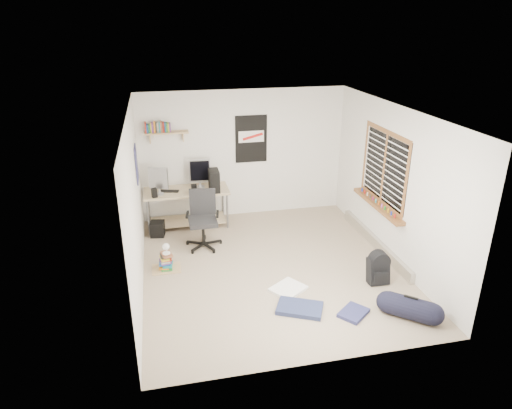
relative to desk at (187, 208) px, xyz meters
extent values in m
cube|color=gray|center=(1.17, -1.91, -0.37)|extent=(4.00, 4.50, 0.01)
cube|color=white|center=(1.17, -1.91, 2.14)|extent=(4.00, 4.50, 0.01)
cube|color=silver|center=(1.17, 0.34, 0.89)|extent=(4.00, 0.01, 2.50)
cube|color=silver|center=(-0.84, -1.91, 0.89)|extent=(0.01, 4.50, 2.50)
cube|color=silver|center=(3.17, -1.91, 0.89)|extent=(0.01, 4.50, 2.50)
cube|color=tan|center=(0.00, 0.00, 0.00)|extent=(1.71, 1.19, 0.72)
cube|color=#A1A0A5|center=(-0.49, -0.13, 0.55)|extent=(0.37, 0.23, 0.40)
cube|color=#B5B5BB|center=(0.27, 0.09, 0.57)|extent=(0.40, 0.12, 0.44)
cube|color=black|center=(0.51, -0.14, 0.55)|extent=(0.19, 0.38, 0.40)
cube|color=black|center=(-0.33, -0.01, 0.36)|extent=(0.39, 0.22, 0.02)
cube|color=black|center=(-0.58, -0.26, 0.44)|extent=(0.11, 0.11, 0.18)
cube|color=black|center=(0.13, -0.28, 0.45)|extent=(0.10, 0.10, 0.20)
cube|color=black|center=(0.20, -0.96, 0.12)|extent=(0.75, 0.75, 1.01)
cube|color=tan|center=(-0.28, 0.23, 1.42)|extent=(0.80, 0.22, 0.24)
cube|color=black|center=(1.32, 0.32, 1.19)|extent=(0.62, 0.03, 0.92)
cube|color=navy|center=(-0.82, -0.71, 1.14)|extent=(0.02, 0.42, 0.60)
cube|color=brown|center=(3.12, -1.61, 1.08)|extent=(0.10, 1.50, 1.26)
cube|color=#B7B2A8|center=(3.12, -1.61, -0.28)|extent=(0.08, 2.50, 0.18)
cube|color=black|center=(2.63, -2.69, -0.16)|extent=(0.31, 0.25, 0.41)
cylinder|color=black|center=(2.64, -3.59, -0.22)|extent=(0.43, 0.43, 0.59)
cube|color=white|center=(1.26, -2.60, -0.34)|extent=(0.61, 0.59, 0.04)
cube|color=#232B50|center=(1.27, -3.12, -0.34)|extent=(0.72, 0.62, 0.07)
cube|color=navy|center=(1.95, -3.37, -0.34)|extent=(0.50, 0.48, 0.05)
cube|color=brown|center=(-0.48, -1.61, -0.22)|extent=(0.44, 0.38, 0.27)
cube|color=white|center=(-0.46, -1.63, 0.02)|extent=(0.18, 0.23, 0.21)
cube|color=black|center=(-0.58, -0.35, -0.22)|extent=(0.28, 0.28, 0.27)
camera|label=1|loc=(-0.43, -8.11, 3.35)|focal=32.00mm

